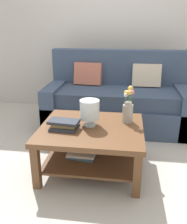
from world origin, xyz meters
TOP-DOWN VIEW (x-y plane):
  - ground_plane at (0.00, 0.00)m, footprint 10.00×10.00m
  - back_wall at (0.00, 1.65)m, footprint 6.40×0.12m
  - couch at (0.11, 0.81)m, footprint 1.99×0.90m
  - coffee_table at (-0.10, -0.40)m, footprint 1.01×0.88m
  - book_stack_main at (-0.35, -0.47)m, footprint 0.30×0.23m
  - glass_hurricane_vase at (-0.12, -0.37)m, footprint 0.19×0.19m
  - flower_pitcher at (0.26, -0.23)m, footprint 0.11×0.11m

SIDE VIEW (x-z plane):
  - ground_plane at x=0.00m, z-range 0.00..0.00m
  - coffee_table at x=-0.10m, z-range 0.10..0.57m
  - couch at x=0.11m, z-range -0.17..0.89m
  - book_stack_main at x=-0.35m, z-range 0.47..0.56m
  - flower_pitcher at x=0.26m, z-range 0.43..0.81m
  - glass_hurricane_vase at x=-0.12m, z-range 0.50..0.76m
  - back_wall at x=0.00m, z-range 0.00..2.70m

